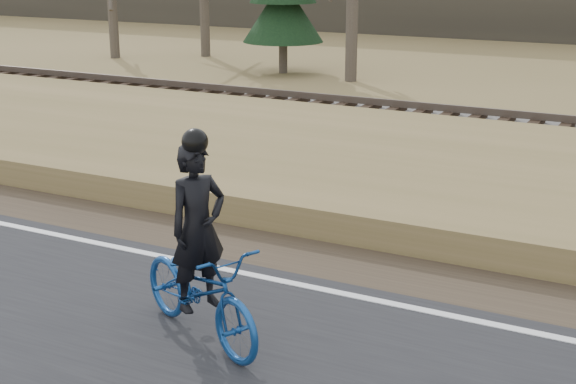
% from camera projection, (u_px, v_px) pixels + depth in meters
% --- Properties ---
extents(ground, '(120.00, 120.00, 0.00)m').
position_uv_depth(ground, '(88.00, 252.00, 10.77)').
color(ground, olive).
rests_on(ground, ground).
extents(edge_line, '(120.00, 0.12, 0.01)m').
position_uv_depth(edge_line, '(97.00, 243.00, 10.92)').
color(edge_line, silver).
rests_on(edge_line, road).
extents(shoulder, '(120.00, 1.60, 0.04)m').
position_uv_depth(shoulder, '(142.00, 225.00, 11.78)').
color(shoulder, '#473A2B').
rests_on(shoulder, ground).
extents(embankment, '(120.00, 5.00, 0.44)m').
position_uv_depth(embankment, '(244.00, 164.00, 14.28)').
color(embankment, olive).
rests_on(embankment, ground).
extents(ballast, '(120.00, 3.00, 0.45)m').
position_uv_depth(ballast, '(332.00, 124.00, 17.51)').
color(ballast, slate).
rests_on(ballast, ground).
extents(railroad, '(120.00, 2.40, 0.29)m').
position_uv_depth(railroad, '(332.00, 110.00, 17.42)').
color(railroad, black).
rests_on(railroad, ballast).
extents(cyclist, '(2.13, 1.49, 2.21)m').
position_uv_depth(cyclist, '(200.00, 275.00, 8.10)').
color(cyclist, navy).
rests_on(cyclist, road).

